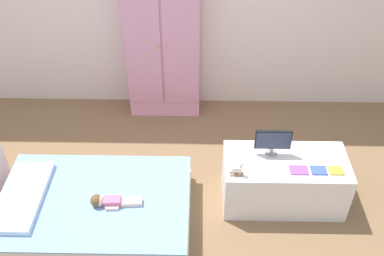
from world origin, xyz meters
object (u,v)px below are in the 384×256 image
wardrobe (163,40)px  rocking_horse_toy (238,169)px  tv_monitor (273,141)px  doll (107,201)px  bed (96,210)px  book_purple (299,170)px  tv_stand (283,181)px  book_blue (319,170)px  book_yellow (336,171)px

wardrobe → rocking_horse_toy: wardrobe is taller
tv_monitor → doll: bearing=-162.8°
bed → book_purple: size_ratio=10.67×
tv_stand → book_blue: 0.34m
wardrobe → tv_monitor: (0.94, -1.18, -0.24)m
bed → book_yellow: bearing=4.7°
bed → doll: 0.21m
book_purple → book_blue: size_ratio=1.18×
tv_monitor → book_yellow: 0.53m
doll → rocking_horse_toy: bearing=8.9°
wardrobe → book_yellow: size_ratio=14.72×
wardrobe → book_blue: size_ratio=13.81×
tv_stand → rocking_horse_toy: 0.52m
bed → wardrobe: bearing=73.3°
rocking_horse_toy → book_blue: (0.63, 0.05, -0.05)m
doll → book_purple: (1.47, 0.21, 0.15)m
rocking_horse_toy → book_purple: rocking_horse_toy is taller
tv_stand → doll: bearing=-167.3°
doll → tv_stand: size_ratio=0.40×
book_blue → tv_monitor: bearing=150.9°
bed → rocking_horse_toy: bearing=5.3°
doll → wardrobe: wardrobe is taller
book_yellow → book_purple: bearing=180.0°
rocking_horse_toy → book_purple: 0.48m
book_purple → book_yellow: size_ratio=1.25×
book_yellow → bed: bearing=-175.3°
doll → tv_monitor: size_ratio=1.36×
book_yellow → doll: bearing=-173.3°
bed → rocking_horse_toy: size_ratio=12.06×
tv_monitor → book_yellow: bearing=-21.9°
wardrobe → book_blue: (1.28, -1.37, -0.37)m
bed → doll: size_ratio=3.82×
book_purple → bed: bearing=-174.5°
doll → rocking_horse_toy: (1.00, 0.16, 0.21)m
tv_stand → book_purple: (0.07, -0.11, 0.23)m
tv_stand → tv_monitor: 0.39m
tv_monitor → book_blue: (0.34, -0.19, -0.13)m
rocking_horse_toy → book_blue: rocking_horse_toy is taller
tv_monitor → book_blue: bearing=-29.1°
wardrobe → tv_monitor: size_ratio=5.73×
tv_stand → tv_monitor: bearing=144.9°
wardrobe → doll: bearing=-102.1°
doll → book_blue: bearing=7.2°
doll → tv_monitor: (1.28, 0.40, 0.29)m
tv_monitor → rocking_horse_toy: bearing=-139.7°
tv_stand → rocking_horse_toy: (-0.40, -0.16, 0.28)m
tv_monitor → book_yellow: (0.47, -0.19, -0.13)m
wardrobe → book_yellow: 2.01m
book_purple → book_blue: 0.15m
wardrobe → bed: bearing=-106.7°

